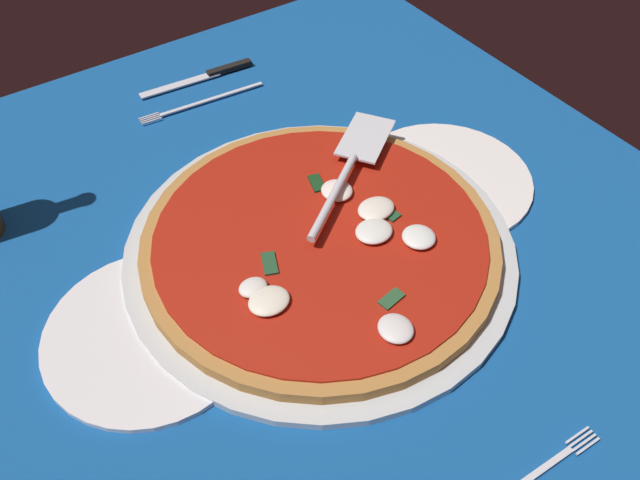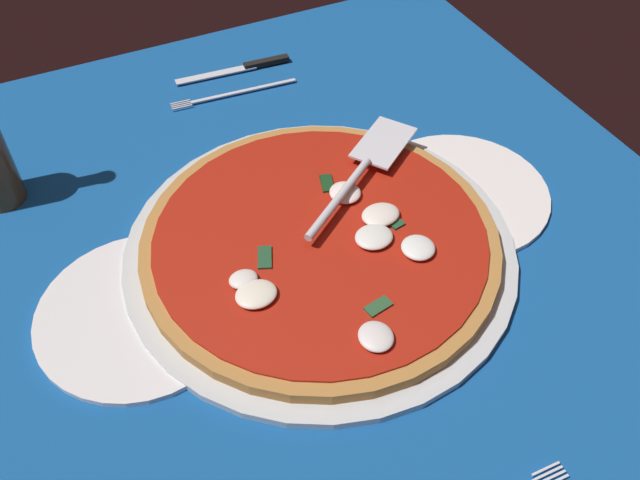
{
  "view_description": "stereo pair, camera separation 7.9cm",
  "coord_description": "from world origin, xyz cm",
  "px_view_note": "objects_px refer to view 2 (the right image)",
  "views": [
    {
      "loc": [
        27.37,
        47.38,
        60.0
      ],
      "look_at": [
        -2.71,
        3.1,
        2.41
      ],
      "focal_mm": 37.91,
      "sensor_mm": 36.0,
      "label": 1
    },
    {
      "loc": [
        20.57,
        51.31,
        60.0
      ],
      "look_at": [
        -2.71,
        3.1,
        2.41
      ],
      "focal_mm": 37.91,
      "sensor_mm": 36.0,
      "label": 2
    }
  ],
  "objects_px": {
    "pizza": "(321,241)",
    "dinner_plate_right": "(141,313)",
    "dinner_plate_left": "(459,193)",
    "pizza_server": "(363,168)",
    "place_setting_near": "(239,82)"
  },
  "relations": [
    {
      "from": "place_setting_near",
      "to": "dinner_plate_right",
      "type": "bearing_deg",
      "value": 59.51
    },
    {
      "from": "dinner_plate_left",
      "to": "place_setting_near",
      "type": "xyz_separation_m",
      "value": [
        0.16,
        -0.36,
        -0.0
      ]
    },
    {
      "from": "dinner_plate_right",
      "to": "pizza",
      "type": "bearing_deg",
      "value": 178.99
    },
    {
      "from": "dinner_plate_right",
      "to": "place_setting_near",
      "type": "relative_size",
      "value": 1.09
    },
    {
      "from": "pizza",
      "to": "place_setting_near",
      "type": "relative_size",
      "value": 2.01
    },
    {
      "from": "pizza",
      "to": "place_setting_near",
      "type": "distance_m",
      "value": 0.37
    },
    {
      "from": "pizza",
      "to": "dinner_plate_right",
      "type": "bearing_deg",
      "value": -1.01
    },
    {
      "from": "dinner_plate_right",
      "to": "place_setting_near",
      "type": "height_order",
      "value": "place_setting_near"
    },
    {
      "from": "pizza",
      "to": "place_setting_near",
      "type": "height_order",
      "value": "pizza"
    },
    {
      "from": "pizza",
      "to": "pizza_server",
      "type": "height_order",
      "value": "pizza_server"
    },
    {
      "from": "pizza",
      "to": "place_setting_near",
      "type": "xyz_separation_m",
      "value": [
        -0.04,
        -0.37,
        -0.02
      ]
    },
    {
      "from": "pizza",
      "to": "pizza_server",
      "type": "bearing_deg",
      "value": -143.17
    },
    {
      "from": "dinner_plate_left",
      "to": "pizza",
      "type": "relative_size",
      "value": 0.55
    },
    {
      "from": "pizza_server",
      "to": "place_setting_near",
      "type": "xyz_separation_m",
      "value": [
        0.05,
        -0.3,
        -0.04
      ]
    },
    {
      "from": "dinner_plate_left",
      "to": "dinner_plate_right",
      "type": "xyz_separation_m",
      "value": [
        0.42,
        0.01,
        0.0
      ]
    }
  ]
}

